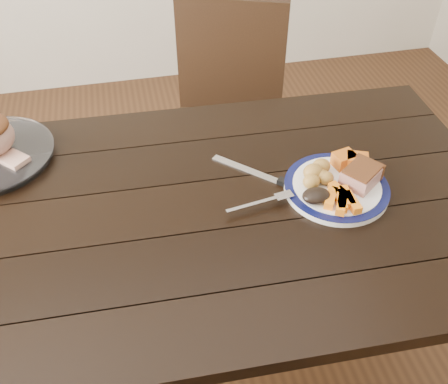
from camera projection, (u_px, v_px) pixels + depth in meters
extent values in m
plane|color=#472B16|center=(201.00, 360.00, 1.75)|extent=(4.00, 4.00, 0.00)
cube|color=black|center=(191.00, 212.00, 1.26)|extent=(1.63, 0.95, 0.04)
cube|color=black|center=(372.00, 190.00, 1.88)|extent=(0.07, 0.07, 0.71)
cube|color=black|center=(223.00, 140.00, 1.95)|extent=(0.54, 0.54, 0.04)
cube|color=black|center=(231.00, 57.00, 1.93)|extent=(0.41, 0.19, 0.46)
cube|color=black|center=(269.00, 162.00, 2.22)|extent=(0.04, 0.04, 0.43)
cube|color=black|center=(261.00, 220.00, 1.96)|extent=(0.04, 0.04, 0.43)
cube|color=black|center=(190.00, 155.00, 2.26)|extent=(0.04, 0.04, 0.43)
cube|color=black|center=(172.00, 210.00, 2.00)|extent=(0.04, 0.04, 0.43)
cylinder|color=white|center=(336.00, 188.00, 1.28)|extent=(0.27, 0.27, 0.02)
torus|color=#0B0F3A|center=(337.00, 186.00, 1.28)|extent=(0.27, 0.27, 0.02)
cube|color=tan|center=(361.00, 176.00, 1.27)|extent=(0.12, 0.12, 0.04)
ellipsoid|color=gold|center=(326.00, 178.00, 1.27)|extent=(0.04, 0.04, 0.03)
ellipsoid|color=gold|center=(313.00, 172.00, 1.28)|extent=(0.05, 0.05, 0.04)
ellipsoid|color=gold|center=(311.00, 182.00, 1.25)|extent=(0.04, 0.04, 0.04)
ellipsoid|color=gold|center=(321.00, 166.00, 1.30)|extent=(0.05, 0.04, 0.04)
ellipsoid|color=gold|center=(322.00, 176.00, 1.27)|extent=(0.04, 0.04, 0.03)
cube|color=orange|center=(340.00, 192.00, 1.24)|extent=(0.04, 0.07, 0.02)
cube|color=orange|center=(341.00, 201.00, 1.21)|extent=(0.04, 0.07, 0.02)
cube|color=orange|center=(347.00, 197.00, 1.22)|extent=(0.03, 0.07, 0.02)
cube|color=orange|center=(331.00, 198.00, 1.22)|extent=(0.05, 0.07, 0.02)
cube|color=orange|center=(341.00, 204.00, 1.21)|extent=(0.05, 0.07, 0.02)
cube|color=orange|center=(352.00, 202.00, 1.21)|extent=(0.03, 0.07, 0.02)
cube|color=orange|center=(344.00, 160.00, 1.32)|extent=(0.06, 0.06, 0.04)
cube|color=orange|center=(357.00, 162.00, 1.31)|extent=(0.07, 0.06, 0.04)
ellipsoid|color=black|center=(316.00, 196.00, 1.22)|extent=(0.07, 0.05, 0.03)
cube|color=silver|center=(253.00, 205.00, 1.22)|extent=(0.14, 0.03, 0.00)
cube|color=silver|center=(284.00, 196.00, 1.24)|extent=(0.05, 0.03, 0.00)
cube|color=tan|center=(14.00, 160.00, 1.34)|extent=(0.09, 0.09, 0.02)
cube|color=silver|center=(245.00, 169.00, 1.35)|extent=(0.16, 0.16, 0.00)
cube|color=black|center=(299.00, 188.00, 1.28)|extent=(0.10, 0.10, 0.01)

